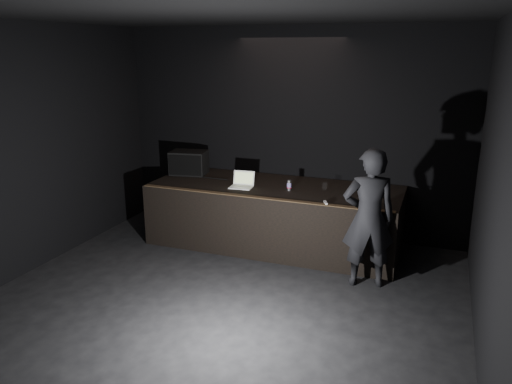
{
  "coord_description": "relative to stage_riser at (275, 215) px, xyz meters",
  "views": [
    {
      "loc": [
        2.45,
        -4.61,
        3.13
      ],
      "look_at": [
        -0.16,
        2.3,
        1.0
      ],
      "focal_mm": 35.0,
      "sensor_mm": 36.0,
      "label": 1
    }
  ],
  "objects": [
    {
      "name": "cable",
      "position": [
        -1.24,
        0.07,
        0.51
      ],
      "size": [
        0.8,
        0.05,
        0.02
      ],
      "primitive_type": "cylinder",
      "rotation": [
        0.0,
        1.57,
        -0.04
      ],
      "color": "black",
      "rests_on": "stage_riser"
    },
    {
      "name": "stage_monitor",
      "position": [
        -1.67,
        0.22,
        0.7
      ],
      "size": [
        0.68,
        0.54,
        0.41
      ],
      "rotation": [
        0.0,
        0.0,
        0.17
      ],
      "color": "black",
      "rests_on": "stage_riser"
    },
    {
      "name": "ground",
      "position": [
        0.0,
        -2.73,
        -0.5
      ],
      "size": [
        7.0,
        7.0,
        0.0
      ],
      "primitive_type": "plane",
      "color": "black",
      "rests_on": "ground"
    },
    {
      "name": "beer_can",
      "position": [
        0.29,
        -0.17,
        0.58
      ],
      "size": [
        0.07,
        0.07,
        0.16
      ],
      "color": "silver",
      "rests_on": "stage_riser"
    },
    {
      "name": "plastic_cup",
      "position": [
        0.8,
        0.08,
        0.56
      ],
      "size": [
        0.09,
        0.09,
        0.11
      ],
      "primitive_type": "cylinder",
      "color": "white",
      "rests_on": "stage_riser"
    },
    {
      "name": "laptop",
      "position": [
        -0.47,
        -0.23,
        0.56
      ],
      "size": [
        0.37,
        0.33,
        0.24
      ],
      "rotation": [
        0.0,
        0.0,
        0.07
      ],
      "color": "white",
      "rests_on": "stage_riser"
    },
    {
      "name": "wii_remote",
      "position": [
        0.98,
        -0.65,
        0.51
      ],
      "size": [
        0.09,
        0.16,
        0.03
      ],
      "primitive_type": "cube",
      "rotation": [
        0.0,
        0.0,
        0.39
      ],
      "color": "white",
      "rests_on": "stage_riser"
    },
    {
      "name": "riser_lip",
      "position": [
        0.0,
        -0.71,
        0.51
      ],
      "size": [
        3.92,
        0.1,
        0.01
      ],
      "primitive_type": "cube",
      "color": "brown",
      "rests_on": "stage_riser"
    },
    {
      "name": "person",
      "position": [
        1.63,
        -0.95,
        0.46
      ],
      "size": [
        0.8,
        0.64,
        1.91
      ],
      "primitive_type": "imported",
      "rotation": [
        0.0,
        0.0,
        3.44
      ],
      "color": "black",
      "rests_on": "ground"
    },
    {
      "name": "stage_riser",
      "position": [
        0.0,
        0.0,
        0.0
      ],
      "size": [
        4.0,
        1.5,
        1.0
      ],
      "primitive_type": "cube",
      "color": "black",
      "rests_on": "ground"
    },
    {
      "name": "room_walls",
      "position": [
        0.0,
        -2.73,
        1.52
      ],
      "size": [
        6.1,
        7.1,
        3.52
      ],
      "color": "black",
      "rests_on": "ground"
    }
  ]
}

